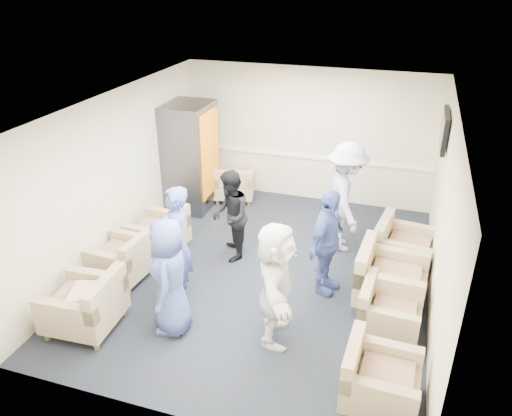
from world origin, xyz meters
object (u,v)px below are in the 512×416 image
(armchair_left_near, at_px, (88,306))
(person_back_right, at_px, (346,198))
(armchair_left_far, at_px, (161,235))
(vending_machine, at_px, (190,157))
(armchair_left_mid, at_px, (125,259))
(person_front_left, at_px, (170,277))
(person_mid_left, at_px, (177,244))
(armchair_right_near, at_px, (376,380))
(armchair_right_midfar, at_px, (386,280))
(armchair_right_midnear, at_px, (386,313))
(person_mid_right, at_px, (327,242))
(armchair_right_far, at_px, (401,249))
(armchair_corner, at_px, (234,186))
(person_front_right, at_px, (276,284))
(person_back_left, at_px, (230,216))

(armchair_left_near, distance_m, person_back_right, 4.33)
(armchair_left_far, height_order, vending_machine, vending_machine)
(armchair_left_mid, xyz_separation_m, person_front_left, (1.24, -0.86, 0.49))
(armchair_left_far, distance_m, person_mid_left, 1.43)
(armchair_left_mid, xyz_separation_m, person_mid_left, (1.01, -0.17, 0.54))
(armchair_right_near, bearing_deg, armchair_right_midfar, 3.80)
(armchair_right_midnear, bearing_deg, armchair_right_midfar, 8.33)
(person_front_left, relative_size, person_mid_right, 0.99)
(armchair_right_midnear, xyz_separation_m, person_back_right, (-0.89, 2.04, 0.64))
(armchair_right_near, bearing_deg, person_back_right, 17.33)
(armchair_right_far, xyz_separation_m, person_back_right, (-0.98, 0.38, 0.59))
(armchair_left_mid, distance_m, person_mid_right, 3.11)
(armchair_left_mid, height_order, armchair_corner, armchair_left_mid)
(armchair_corner, bearing_deg, vending_machine, 23.44)
(armchair_right_midfar, relative_size, person_front_right, 0.59)
(armchair_left_far, distance_m, person_back_right, 3.16)
(armchair_corner, bearing_deg, person_front_left, 85.21)
(vending_machine, xyz_separation_m, person_front_right, (2.67, -3.33, -0.21))
(armchair_corner, height_order, person_front_left, person_front_left)
(armchair_left_near, height_order, person_mid_left, person_mid_left)
(armchair_left_near, xyz_separation_m, armchair_right_far, (3.87, 2.80, -0.00))
(armchair_left_far, distance_m, armchair_right_midnear, 3.90)
(armchair_left_far, relative_size, person_mid_right, 0.55)
(armchair_left_mid, xyz_separation_m, armchair_right_midnear, (3.95, -0.08, -0.02))
(person_back_right, bearing_deg, armchair_right_midnear, -175.40)
(armchair_right_midfar, xyz_separation_m, armchair_right_far, (0.15, 1.01, -0.03))
(person_back_left, bearing_deg, armchair_left_near, -48.75)
(person_mid_left, bearing_deg, armchair_left_far, -166.14)
(person_mid_left, xyz_separation_m, person_mid_right, (2.00, 0.79, -0.05))
(armchair_left_near, xyz_separation_m, vending_machine, (-0.25, 3.91, 0.70))
(person_mid_left, relative_size, person_back_right, 0.92)
(armchair_right_midfar, distance_m, person_mid_left, 3.03)
(armchair_left_near, height_order, person_front_left, person_front_left)
(person_back_right, bearing_deg, armchair_right_midfar, -167.90)
(armchair_left_far, relative_size, armchair_right_midfar, 0.90)
(armchair_left_mid, height_order, person_mid_right, person_mid_right)
(armchair_right_near, distance_m, person_front_right, 1.62)
(armchair_right_near, distance_m, person_mid_left, 3.21)
(person_back_left, bearing_deg, vending_machine, -160.13)
(vending_machine, distance_m, person_front_left, 3.80)
(armchair_right_midnear, xyz_separation_m, person_mid_right, (-0.94, 0.70, 0.51))
(armchair_right_far, height_order, person_front_left, person_front_left)
(armchair_right_near, bearing_deg, person_mid_left, 70.73)
(armchair_right_near, relative_size, person_back_right, 0.44)
(armchair_right_far, bearing_deg, armchair_left_mid, 119.31)
(armchair_corner, bearing_deg, armchair_right_midnear, 121.87)
(armchair_right_near, distance_m, person_back_left, 3.58)
(armchair_right_midfar, bearing_deg, armchair_left_mid, 102.08)
(armchair_right_midfar, bearing_deg, person_mid_right, 90.91)
(armchair_left_near, height_order, armchair_right_midfar, armchair_right_midfar)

